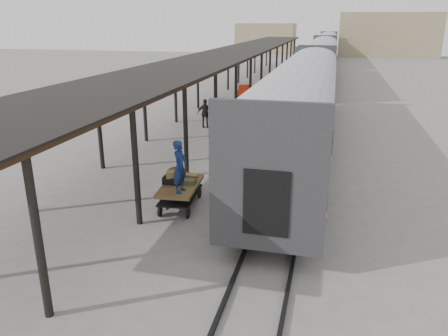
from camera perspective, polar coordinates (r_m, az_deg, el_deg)
ground at (r=16.34m, az=-3.72°, el=-4.75°), size 160.00×160.00×0.00m
train at (r=48.23m, az=12.55°, el=13.73°), size 3.45×76.01×4.01m
canopy at (r=39.18m, az=2.15°, el=15.03°), size 4.90×64.30×4.15m
rails at (r=48.71m, az=12.35°, el=10.67°), size 1.54×150.00×0.12m
building_far at (r=92.78m, az=20.56°, el=16.01°), size 18.00×10.00×8.00m
building_left at (r=97.43m, az=5.52°, el=16.54°), size 12.00×8.00×6.00m
baggage_cart at (r=15.97m, az=-5.72°, el=-2.86°), size 1.44×2.49×0.86m
suitcase_stack at (r=16.15m, az=-6.01°, el=-1.13°), size 1.21×1.07×0.46m
luggage_tug at (r=36.67m, az=2.58°, el=9.50°), size 1.08×1.66×1.42m
porter at (r=14.93m, az=-5.78°, el=0.20°), size 0.48×0.70×1.84m
pedestrian at (r=27.87m, az=-2.44°, el=7.12°), size 1.13×0.60×1.83m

